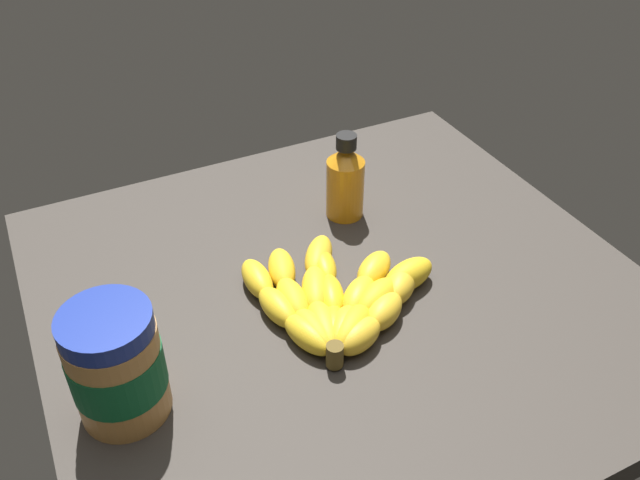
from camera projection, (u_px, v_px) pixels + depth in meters
ground_plane at (342, 297)px, 87.36cm from camera, size 71.35×75.02×3.95cm
banana_bunch at (337, 300)px, 81.61cm from camera, size 22.13×23.47×3.77cm
peanut_butter_jar at (116, 366)px, 67.03cm from camera, size 9.60×9.60×13.39cm
honey_bottle at (345, 180)px, 95.17cm from camera, size 5.44×5.44×13.09cm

